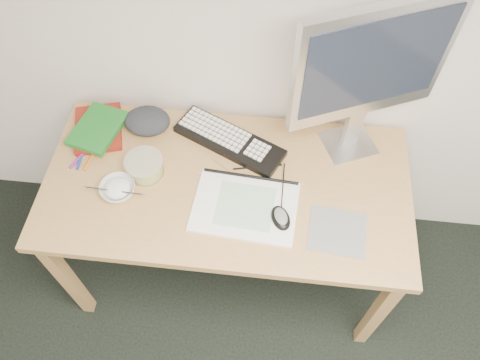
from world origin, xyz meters
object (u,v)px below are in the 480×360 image
object	(u,v)px
keyboard	(229,141)
rice_bowl	(118,189)
desk	(227,195)
sketchpad	(245,207)
monitor	(372,68)

from	to	relation	value
keyboard	rice_bowl	size ratio (longest dim) A/B	3.41
desk	sketchpad	xyz separation A→B (m)	(0.08, -0.10, 0.09)
desk	sketchpad	bearing A→B (deg)	-49.71
sketchpad	monitor	size ratio (longest dim) A/B	0.58
desk	rice_bowl	xyz separation A→B (m)	(-0.40, -0.08, 0.10)
sketchpad	keyboard	world-z (taller)	keyboard
desk	keyboard	xyz separation A→B (m)	(-0.01, 0.20, 0.10)
keyboard	monitor	size ratio (longest dim) A/B	0.69
keyboard	rice_bowl	bearing A→B (deg)	-118.16
desk	rice_bowl	distance (m)	0.42
monitor	keyboard	bearing A→B (deg)	161.63
monitor	desk	bearing A→B (deg)	-176.30
rice_bowl	desk	bearing A→B (deg)	11.86
desk	monitor	size ratio (longest dim) A/B	2.14
sketchpad	monitor	bearing A→B (deg)	45.72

